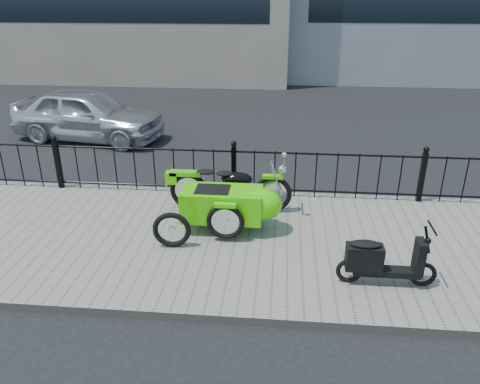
# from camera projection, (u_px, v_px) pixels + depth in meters

# --- Properties ---
(ground) EXTENTS (120.00, 120.00, 0.00)m
(ground) POSITION_uv_depth(u_px,v_px,m) (226.00, 231.00, 8.00)
(ground) COLOR black
(ground) RESTS_ON ground
(sidewalk) EXTENTS (30.00, 3.80, 0.12)m
(sidewalk) POSITION_uv_depth(u_px,v_px,m) (222.00, 242.00, 7.52)
(sidewalk) COLOR gray
(sidewalk) RESTS_ON ground
(curb) EXTENTS (30.00, 0.10, 0.12)m
(curb) POSITION_uv_depth(u_px,v_px,m) (235.00, 194.00, 9.29)
(curb) COLOR gray
(curb) RESTS_ON ground
(iron_fence) EXTENTS (14.11, 0.11, 1.08)m
(iron_fence) POSITION_uv_depth(u_px,v_px,m) (234.00, 171.00, 8.95)
(iron_fence) COLOR black
(iron_fence) RESTS_ON sidewalk
(motorcycle_sidecar) EXTENTS (2.28, 1.48, 0.98)m
(motorcycle_sidecar) POSITION_uv_depth(u_px,v_px,m) (234.00, 200.00, 7.72)
(motorcycle_sidecar) COLOR black
(motorcycle_sidecar) RESTS_ON sidewalk
(scooter) EXTENTS (1.34, 0.39, 0.91)m
(scooter) POSITION_uv_depth(u_px,v_px,m) (380.00, 261.00, 6.25)
(scooter) COLOR black
(scooter) RESTS_ON sidewalk
(spare_tire) EXTENTS (0.60, 0.13, 0.59)m
(spare_tire) POSITION_uv_depth(u_px,v_px,m) (172.00, 230.00, 7.16)
(spare_tire) COLOR black
(spare_tire) RESTS_ON sidewalk
(sedan_car) EXTENTS (4.26, 2.26, 1.38)m
(sedan_car) POSITION_uv_depth(u_px,v_px,m) (88.00, 114.00, 12.51)
(sedan_car) COLOR silver
(sedan_car) RESTS_ON ground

